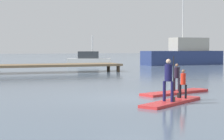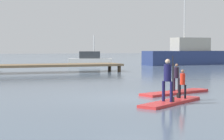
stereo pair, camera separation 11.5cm
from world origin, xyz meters
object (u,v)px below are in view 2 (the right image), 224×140
paddleboard_far (172,102)px  paddler_adult (168,77)px  paddler_child_solo (176,76)px  fishing_boat_green_midground (90,60)px  paddler_child_front (182,82)px  motor_boat_small_navy (186,54)px  paddleboard_near (176,92)px

paddleboard_far → paddler_adult: 0.96m
paddler_child_solo → fishing_boat_green_midground: fishing_boat_green_midground is taller
paddler_child_solo → paddler_child_front: 2.40m
paddleboard_far → motor_boat_small_navy: motor_boat_small_navy is taller
motor_boat_small_navy → paddler_child_solo: bearing=-122.4°
paddleboard_near → paddleboard_far: same height
paddler_child_front → fishing_boat_green_midground: size_ratio=0.23×
paddleboard_near → paddler_child_front: (-1.01, -2.16, 0.65)m
paddleboard_far → paddler_adult: (-0.27, -0.17, 0.91)m
paddler_adult → fishing_boat_green_midground: 31.81m
paddler_child_front → paddleboard_far: bearing=-147.6°
paddleboard_far → paddleboard_near: bearing=56.8°
paddleboard_far → paddler_child_front: 1.05m
fishing_boat_green_midground → motor_boat_small_navy: (10.66, -3.29, 0.62)m
paddleboard_far → fishing_boat_green_midground: 31.59m
paddler_child_solo → paddler_adult: bearing=-125.4°
paddleboard_near → paddler_adult: size_ratio=2.34×
paddler_child_solo → motor_boat_small_navy: size_ratio=0.12×
paddler_child_front → motor_boat_small_navy: 31.91m
paddleboard_far → paddler_child_front: bearing=32.4°
paddleboard_near → paddler_child_solo: bearing=54.4°
motor_boat_small_navy → paddler_adult: bearing=-122.7°
motor_boat_small_navy → fishing_boat_green_midground: bearing=162.9°
paddleboard_near → paddler_child_solo: (0.01, 0.01, 0.73)m
paddleboard_far → fishing_boat_green_midground: fishing_boat_green_midground is taller
paddler_child_front → motor_boat_small_navy: (16.82, 27.11, 0.50)m
paddler_adult → fishing_boat_green_midground: fishing_boat_green_midground is taller
paddleboard_far → motor_boat_small_navy: (17.51, 27.55, 1.16)m
paddler_adult → paddler_child_front: paddler_adult is taller
motor_boat_small_navy → paddleboard_far: bearing=-122.4°
paddler_child_solo → fishing_boat_green_midground: (5.14, 28.22, -0.19)m
paddleboard_far → fishing_boat_green_midground: (6.85, 30.83, 0.54)m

